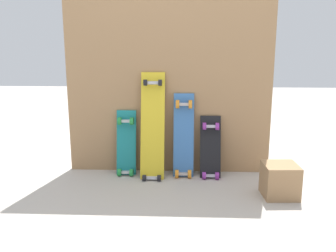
{
  "coord_description": "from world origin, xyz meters",
  "views": [
    {
      "loc": [
        0.13,
        -3.04,
        1.11
      ],
      "look_at": [
        0.0,
        -0.07,
        0.43
      ],
      "focal_mm": 40.2,
      "sensor_mm": 36.0,
      "label": 1
    }
  ],
  "objects_px": {
    "wooden_crate": "(280,180)",
    "skateboard_teal": "(126,147)",
    "skateboard_yellow": "(153,130)",
    "skateboard_black": "(210,151)",
    "skateboard_blue": "(184,139)"
  },
  "relations": [
    {
      "from": "skateboard_black",
      "to": "wooden_crate",
      "type": "distance_m",
      "value": 0.63
    },
    {
      "from": "skateboard_black",
      "to": "wooden_crate",
      "type": "height_order",
      "value": "skateboard_black"
    },
    {
      "from": "skateboard_yellow",
      "to": "wooden_crate",
      "type": "xyz_separation_m",
      "value": [
        0.95,
        -0.38,
        -0.27
      ]
    },
    {
      "from": "skateboard_blue",
      "to": "wooden_crate",
      "type": "relative_size",
      "value": 3.08
    },
    {
      "from": "skateboard_blue",
      "to": "skateboard_black",
      "type": "xyz_separation_m",
      "value": [
        0.22,
        -0.01,
        -0.1
      ]
    },
    {
      "from": "skateboard_blue",
      "to": "wooden_crate",
      "type": "distance_m",
      "value": 0.84
    },
    {
      "from": "wooden_crate",
      "to": "skateboard_teal",
      "type": "bearing_deg",
      "value": 160.07
    },
    {
      "from": "skateboard_yellow",
      "to": "wooden_crate",
      "type": "bearing_deg",
      "value": -21.77
    },
    {
      "from": "skateboard_yellow",
      "to": "skateboard_teal",
      "type": "bearing_deg",
      "value": 168.17
    },
    {
      "from": "skateboard_black",
      "to": "skateboard_yellow",
      "type": "bearing_deg",
      "value": -177.45
    },
    {
      "from": "skateboard_teal",
      "to": "skateboard_black",
      "type": "bearing_deg",
      "value": -2.15
    },
    {
      "from": "skateboard_teal",
      "to": "skateboard_black",
      "type": "distance_m",
      "value": 0.71
    },
    {
      "from": "skateboard_yellow",
      "to": "skateboard_black",
      "type": "bearing_deg",
      "value": 2.55
    },
    {
      "from": "skateboard_blue",
      "to": "wooden_crate",
      "type": "height_order",
      "value": "skateboard_blue"
    },
    {
      "from": "skateboard_teal",
      "to": "skateboard_black",
      "type": "height_order",
      "value": "skateboard_teal"
    }
  ]
}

